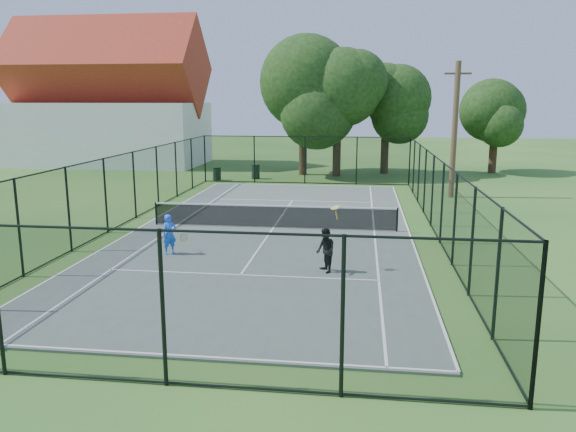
# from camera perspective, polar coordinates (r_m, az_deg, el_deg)

# --- Properties ---
(ground) EXTENTS (120.00, 120.00, 0.00)m
(ground) POSITION_cam_1_polar(r_m,az_deg,el_deg) (23.11, -1.49, -1.35)
(ground) COLOR #275D1F
(tennis_court) EXTENTS (11.00, 24.00, 0.06)m
(tennis_court) POSITION_cam_1_polar(r_m,az_deg,el_deg) (23.10, -1.49, -1.28)
(tennis_court) COLOR #4C5A52
(tennis_court) RESTS_ON ground
(tennis_net) EXTENTS (10.08, 0.08, 0.95)m
(tennis_net) POSITION_cam_1_polar(r_m,az_deg,el_deg) (22.99, -1.50, 0.05)
(tennis_net) COLOR black
(tennis_net) RESTS_ON tennis_court
(fence) EXTENTS (13.10, 26.10, 3.00)m
(fence) POSITION_cam_1_polar(r_m,az_deg,el_deg) (22.82, -1.51, 2.32)
(fence) COLOR black
(fence) RESTS_ON ground
(tree_near_left) EXTENTS (6.83, 6.83, 8.91)m
(tree_near_left) POSITION_cam_1_polar(r_m,az_deg,el_deg) (39.81, 1.55, 12.08)
(tree_near_left) COLOR #332114
(tree_near_left) RESTS_ON ground
(tree_near_mid) EXTENTS (6.28, 6.28, 8.21)m
(tree_near_mid) POSITION_cam_1_polar(r_m,az_deg,el_deg) (39.23, 5.06, 11.42)
(tree_near_mid) COLOR #332114
(tree_near_mid) RESTS_ON ground
(tree_near_right) EXTENTS (5.23, 5.23, 7.22)m
(tree_near_right) POSITION_cam_1_polar(r_m,az_deg,el_deg) (41.16, 9.94, 10.65)
(tree_near_right) COLOR #332114
(tree_near_right) RESTS_ON ground
(tree_far_right) EXTENTS (4.63, 4.63, 6.13)m
(tree_far_right) POSITION_cam_1_polar(r_m,az_deg,el_deg) (43.44, 20.32, 9.11)
(tree_far_right) COLOR #332114
(tree_far_right) RESTS_ON ground
(building) EXTENTS (15.30, 8.15, 11.87)m
(building) POSITION_cam_1_polar(r_m,az_deg,el_deg) (48.76, -17.79, 10.81)
(building) COLOR silver
(building) RESTS_ON ground
(trash_bin_left) EXTENTS (0.58, 0.58, 0.87)m
(trash_bin_left) POSITION_cam_1_polar(r_m,az_deg,el_deg) (37.54, -7.24, 4.30)
(trash_bin_left) COLOR black
(trash_bin_left) RESTS_ON ground
(trash_bin_right) EXTENTS (0.58, 0.58, 0.98)m
(trash_bin_right) POSITION_cam_1_polar(r_m,az_deg,el_deg) (37.96, -3.31, 4.53)
(trash_bin_right) COLOR black
(trash_bin_right) RESTS_ON ground
(utility_pole) EXTENTS (1.40, 0.30, 7.23)m
(utility_pole) POSITION_cam_1_polar(r_m,az_deg,el_deg) (31.67, 16.57, 8.44)
(utility_pole) COLOR #4C3823
(utility_pole) RESTS_ON ground
(player_blue) EXTENTS (0.88, 0.58, 1.37)m
(player_blue) POSITION_cam_1_polar(r_m,az_deg,el_deg) (19.48, -11.94, -1.84)
(player_blue) COLOR blue
(player_blue) RESTS_ON tennis_court
(player_black) EXTENTS (0.85, 0.90, 2.03)m
(player_black) POSITION_cam_1_polar(r_m,az_deg,el_deg) (17.09, 3.84, -3.49)
(player_black) COLOR black
(player_black) RESTS_ON tennis_court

